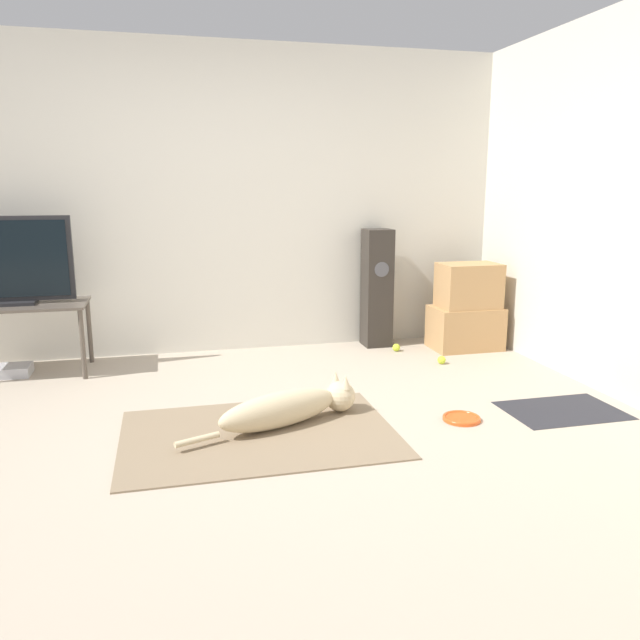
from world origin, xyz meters
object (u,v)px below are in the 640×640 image
cardboard_box_upper (469,286)px  tv_stand (15,313)px  dog (291,407)px  floor_speaker (377,288)px  tennis_ball_by_boxes (442,360)px  frisbee (462,418)px  cardboard_box_lower (465,328)px  game_console (8,371)px  tv (10,262)px  tennis_ball_near_speaker (396,348)px

cardboard_box_upper → tv_stand: (-3.63, 0.10, -0.08)m
dog → cardboard_box_upper: cardboard_box_upper is taller
floor_speaker → tennis_ball_by_boxes: floor_speaker is taller
frisbee → floor_speaker: floor_speaker is taller
cardboard_box_lower → game_console: (-3.72, 0.08, -0.15)m
cardboard_box_lower → tv: tv is taller
frisbee → tv_stand: (-2.82, 1.67, 0.46)m
frisbee → tennis_ball_by_boxes: (0.40, 1.17, 0.02)m
cardboard_box_upper → cardboard_box_lower: bearing=112.0°
tv → floor_speaker: bearing=4.0°
frisbee → tv: tv is taller
frisbee → game_console: game_console is taller
dog → frisbee: dog is taller
dog → cardboard_box_lower: size_ratio=1.91×
frisbee → game_console: (-2.91, 1.66, 0.03)m
tennis_ball_near_speaker → frisbee: bearing=-96.7°
floor_speaker → cardboard_box_upper: bearing=-23.3°
tennis_ball_near_speaker → cardboard_box_upper: bearing=-5.5°
cardboard_box_lower → tennis_ball_near_speaker: cardboard_box_lower is taller
dog → floor_speaker: floor_speaker is taller
cardboard_box_upper → tv: size_ratio=0.58×
frisbee → cardboard_box_lower: cardboard_box_lower is taller
frisbee → cardboard_box_lower: (0.81, 1.58, 0.17)m
floor_speaker → tv_stand: 2.91m
dog → tv_stand: bearing=140.0°
frisbee → game_console: 3.35m
floor_speaker → dog: bearing=-123.2°
frisbee → tv_stand: 3.31m
frisbee → tennis_ball_near_speaker: tennis_ball_near_speaker is taller
frisbee → dog: bearing=170.7°
tennis_ball_near_speaker → tennis_ball_by_boxes: bearing=-65.0°
dog → tennis_ball_by_boxes: dog is taller
game_console → cardboard_box_upper: bearing=-1.4°
floor_speaker → tennis_ball_near_speaker: (0.10, -0.25, -0.49)m
tv_stand → tennis_ball_by_boxes: 3.29m
tv → tennis_ball_by_boxes: (3.22, -0.50, -0.83)m
cardboard_box_lower → tv: (-3.63, 0.09, 0.68)m
cardboard_box_upper → tennis_ball_by_boxes: (-0.41, -0.40, -0.53)m
tv_stand → frisbee: bearing=-30.7°
game_console → frisbee: bearing=-29.6°
floor_speaker → game_console: bearing=-175.8°
cardboard_box_upper → tennis_ball_by_boxes: 0.78m
dog → tennis_ball_by_boxes: (1.43, 1.00, -0.08)m
frisbee → tv_stand: bearing=149.3°
dog → tennis_ball_near_speaker: bearing=50.1°
tennis_ball_by_boxes → tennis_ball_near_speaker: bearing=115.0°
floor_speaker → frisbee: bearing=-92.7°
frisbee → tennis_ball_near_speaker: bearing=83.3°
frisbee → floor_speaker: (0.09, 1.88, 0.51)m
dog → tv: size_ratio=1.29×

